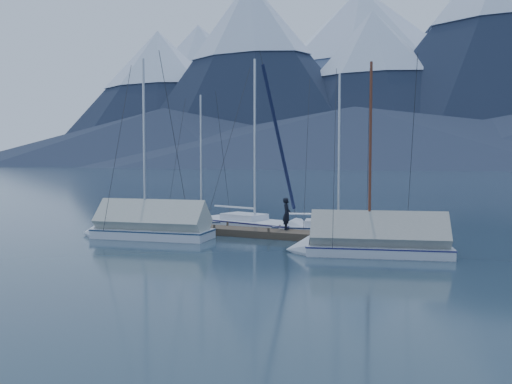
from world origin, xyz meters
TOP-DOWN VIEW (x-y plane):
  - ground at (0.00, 0.00)m, footprint 1000.00×1000.00m
  - mountain_range at (4.12, 370.45)m, footprint 877.00×584.00m
  - dock at (0.00, 2.00)m, footprint 18.00×1.50m
  - mooring_posts at (-0.50, 2.00)m, footprint 15.12×1.52m
  - sailboat_open_left at (-4.06, 4.24)m, footprint 6.43×3.04m
  - sailboat_open_mid at (-0.63, 4.13)m, footprint 7.95×3.93m
  - sailboat_open_right at (4.00, 4.47)m, footprint 7.03×3.62m
  - sailboat_covered_near at (6.26, -0.89)m, footprint 6.84×3.62m
  - sailboat_covered_far at (-4.70, -0.98)m, footprint 7.01×3.21m
  - person at (1.47, 2.45)m, footprint 0.50×0.65m

SIDE VIEW (x-z plane):
  - ground at x=0.00m, z-range 0.00..0.00m
  - dock at x=0.00m, z-range -0.16..0.38m
  - sailboat_open_left at x=-4.06m, z-range -3.96..4.25m
  - sailboat_open_right at x=4.00m, z-range -4.32..4.63m
  - sailboat_open_mid at x=-0.63m, z-range -4.89..5.24m
  - mooring_posts at x=-0.50m, z-range 0.17..0.52m
  - sailboat_covered_near at x=6.26m, z-range -3.83..4.68m
  - sailboat_covered_far at x=-4.70m, z-range -4.28..5.21m
  - person at x=1.47m, z-range 0.34..1.92m
  - mountain_range at x=4.12m, z-range -16.60..133.90m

